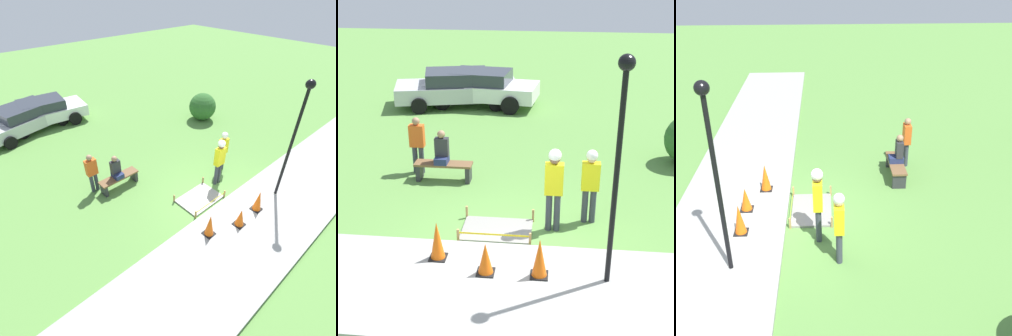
# 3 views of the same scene
# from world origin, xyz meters

# --- Properties ---
(ground_plane) EXTENTS (60.00, 60.00, 0.00)m
(ground_plane) POSITION_xyz_m (0.00, 0.00, 0.00)
(ground_plane) COLOR #5B8E42
(sidewalk) EXTENTS (28.00, 3.02, 0.10)m
(sidewalk) POSITION_xyz_m (0.00, -1.51, 0.05)
(sidewalk) COLOR #9E9E99
(sidewalk) RESTS_ON ground_plane
(wet_concrete_patch) EXTENTS (1.59, 1.11, 0.31)m
(wet_concrete_patch) POSITION_xyz_m (-0.46, 0.64, 0.03)
(wet_concrete_patch) COLOR gray
(wet_concrete_patch) RESTS_ON ground_plane
(traffic_cone_near_patch) EXTENTS (0.34, 0.34, 0.81)m
(traffic_cone_near_patch) POSITION_xyz_m (-1.48, -0.68, 0.50)
(traffic_cone_near_patch) COLOR black
(traffic_cone_near_patch) RESTS_ON sidewalk
(traffic_cone_far_patch) EXTENTS (0.34, 0.34, 0.65)m
(traffic_cone_far_patch) POSITION_xyz_m (-0.46, -1.09, 0.42)
(traffic_cone_far_patch) COLOR black
(traffic_cone_far_patch) RESTS_ON sidewalk
(traffic_cone_sidewalk_edge) EXTENTS (0.34, 0.34, 0.80)m
(traffic_cone_sidewalk_edge) POSITION_xyz_m (0.56, -1.07, 0.49)
(traffic_cone_sidewalk_edge) COLOR black
(traffic_cone_sidewalk_edge) RESTS_ON sidewalk
(park_bench) EXTENTS (1.55, 0.44, 0.51)m
(park_bench) POSITION_xyz_m (-2.23, 3.20, 0.35)
(park_bench) COLOR #2D2D33
(park_bench) RESTS_ON ground_plane
(person_seated_on_bench) EXTENTS (0.36, 0.44, 0.89)m
(person_seated_on_bench) POSITION_xyz_m (-2.27, 3.25, 0.86)
(person_seated_on_bench) COLOR navy
(person_seated_on_bench) RESTS_ON park_bench
(worker_supervisor) EXTENTS (0.40, 0.28, 1.94)m
(worker_supervisor) POSITION_xyz_m (0.76, 0.85, 1.18)
(worker_supervisor) COLOR #383D47
(worker_supervisor) RESTS_ON ground_plane
(worker_assistant) EXTENTS (0.40, 0.26, 1.77)m
(worker_assistant) POSITION_xyz_m (1.57, 1.31, 1.06)
(worker_assistant) COLOR #383D47
(worker_assistant) RESTS_ON ground_plane
(bystander_in_orange_shirt) EXTENTS (0.40, 0.22, 1.61)m
(bystander_in_orange_shirt) POSITION_xyz_m (-3.04, 3.65, 0.91)
(bystander_in_orange_shirt) COLOR #383D47
(bystander_in_orange_shirt) RESTS_ON ground_plane
(lamppost_near) EXTENTS (0.28, 0.28, 4.22)m
(lamppost_near) POSITION_xyz_m (1.83, -1.09, 2.84)
(lamppost_near) COLOR black
(lamppost_near) RESTS_ON sidewalk
(parked_car_white) EXTENTS (4.52, 2.45, 1.39)m
(parked_car_white) POSITION_xyz_m (-2.28, 10.38, 0.74)
(parked_car_white) COLOR white
(parked_car_white) RESTS_ON ground_plane
(parked_car_silver) EXTENTS (5.06, 2.96, 1.39)m
(parked_car_silver) POSITION_xyz_m (-3.26, 10.30, 0.72)
(parked_car_silver) COLOR #BCBCC1
(parked_car_silver) RESTS_ON ground_plane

